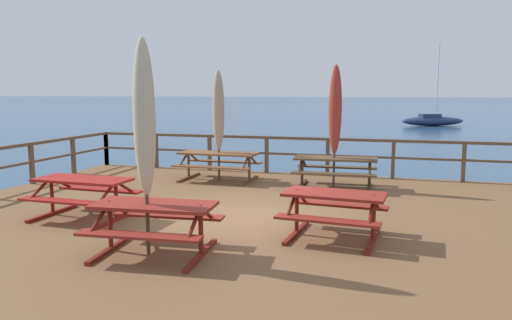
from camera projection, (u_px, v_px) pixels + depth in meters
name	position (u px, v px, depth m)	size (l,w,h in m)	color
ground_plane	(245.00, 256.00, 9.48)	(600.00, 600.00, 0.00)	navy
wooden_deck	(245.00, 236.00, 9.43)	(13.05, 10.59, 0.79)	brown
railing_waterside_far	(297.00, 149.00, 14.17)	(12.85, 0.10, 1.09)	brown
picnic_table_mid_left	(218.00, 160.00, 13.16)	(2.17, 1.45, 0.78)	brown
picnic_table_back_right	(154.00, 217.00, 7.16)	(1.90, 1.54, 0.78)	maroon
picnic_table_front_right	(335.00, 166.00, 12.14)	(2.08, 1.46, 0.78)	brown
picnic_table_back_left	(334.00, 206.00, 7.92)	(1.74, 1.53, 0.78)	maroon
picnic_table_mid_centre	(83.00, 189.00, 9.23)	(1.86, 1.45, 0.78)	maroon
patio_umbrella_short_mid	(218.00, 111.00, 12.98)	(0.32, 0.32, 2.98)	#4C3828
patio_umbrella_tall_mid_left	(144.00, 119.00, 6.92)	(0.32, 0.32, 3.17)	#4C3828
patio_umbrella_short_back	(335.00, 110.00, 11.90)	(0.32, 0.32, 3.06)	#4C3828
sailboat_distant	(432.00, 120.00, 45.76)	(6.20, 3.78, 7.72)	navy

